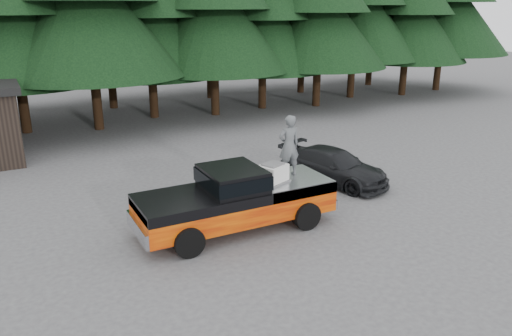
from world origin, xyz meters
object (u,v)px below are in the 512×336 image
air_compressor (273,174)px  parked_car (334,166)px  pickup_truck (236,208)px  man_on_bed (289,146)px

air_compressor → parked_car: air_compressor is taller
pickup_truck → air_compressor: 1.49m
pickup_truck → parked_car: bearing=21.9°
man_on_bed → parked_car: bearing=-146.2°
air_compressor → man_on_bed: 1.09m
pickup_truck → parked_car: 5.41m
parked_car → man_on_bed: bearing=-168.1°
pickup_truck → parked_car: pickup_truck is taller
pickup_truck → man_on_bed: 2.51m
pickup_truck → air_compressor: (1.15, -0.16, 0.93)m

